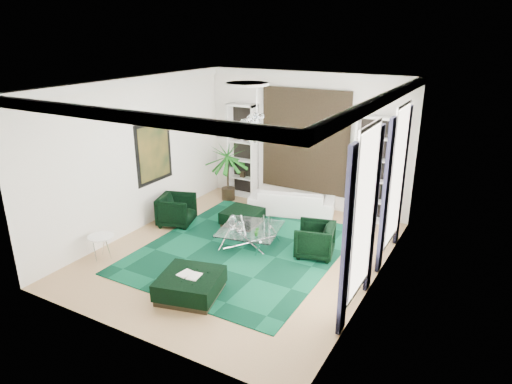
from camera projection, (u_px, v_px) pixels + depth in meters
The scene contains 30 objects.
floor at pixel (242, 252), 10.50m from camera, with size 6.00×7.00×0.02m, color tan.
ceiling at pixel (240, 83), 9.21m from camera, with size 6.00×7.00×0.02m, color white.
wall_back at pixel (306, 141), 12.74m from camera, with size 6.00×0.02×3.80m, color white.
wall_front at pixel (123, 233), 6.98m from camera, with size 6.00×0.02×3.80m, color white.
wall_left at pixel (137, 156), 11.24m from camera, with size 0.02×7.00×3.80m, color white.
wall_right at pixel (380, 197), 8.47m from camera, with size 0.02×7.00×3.80m, color white.
crown_molding at pixel (240, 89), 9.25m from camera, with size 6.00×7.00×0.18m, color white, non-canonical shape.
ceiling_medallion at pixel (247, 84), 9.47m from camera, with size 0.90×0.90×0.05m, color white.
tapestry at pixel (305, 141), 12.70m from camera, with size 2.50×0.06×2.80m, color black.
shelving_left at pixel (242, 151), 13.64m from camera, with size 0.90×0.38×2.80m, color white, non-canonical shape.
shelving_right at pixel (371, 169), 11.85m from camera, with size 0.90×0.38×2.80m, color white, non-canonical shape.
painting at pixel (154, 152), 11.73m from camera, with size 0.04×1.30×1.60m, color black.
window_near at pixel (364, 213), 7.74m from camera, with size 0.03×1.10×2.90m, color white.
curtain_near_a at pixel (346, 244), 7.20m from camera, with size 0.07×0.30×3.25m, color black.
curtain_near_b at pixel (374, 211), 8.49m from camera, with size 0.07×0.30×3.25m, color black.
window_far at pixel (397, 176), 9.71m from camera, with size 0.03×1.10×2.90m, color white.
curtain_far_a at pixel (385, 197), 9.17m from camera, with size 0.07×0.30×3.25m, color black.
curtain_far_b at pixel (403, 177), 10.46m from camera, with size 0.07×0.30×3.25m, color black.
rug at pixel (243, 249), 10.62m from camera, with size 4.20×5.00×0.02m, color black.
sofa at pixel (292, 201), 12.62m from camera, with size 2.32×0.91×0.68m, color silver.
armchair_left at pixel (177, 210), 11.86m from camera, with size 0.85×0.88×0.80m, color black.
armchair_right at pixel (315, 240), 10.22m from camera, with size 0.82×0.85×0.77m, color black.
coffee_table at pixel (250, 237), 10.71m from camera, with size 1.34×1.34×0.46m, color white, non-canonical shape.
ottoman_side at pixel (242, 218), 11.90m from camera, with size 0.91×0.91×0.40m, color black.
ottoman_front at pixel (190, 286), 8.71m from camera, with size 1.12×1.12×0.45m, color black.
book at pixel (190, 275), 8.63m from camera, with size 0.44×0.29×0.03m, color white.
side_table at pixel (102, 248), 10.12m from camera, with size 0.56×0.56×0.54m, color white.
palm at pixel (228, 165), 13.38m from camera, with size 1.36×1.36×2.17m, color #175D17, non-canonical shape.
chandelier at pixel (257, 128), 9.75m from camera, with size 0.76×0.76×0.68m, color white, non-canonical shape.
table_plant at pixel (257, 231), 10.22m from camera, with size 0.12×0.10×0.22m, color #175D17.
Camera 1 is at (4.89, -8.05, 4.85)m, focal length 32.00 mm.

